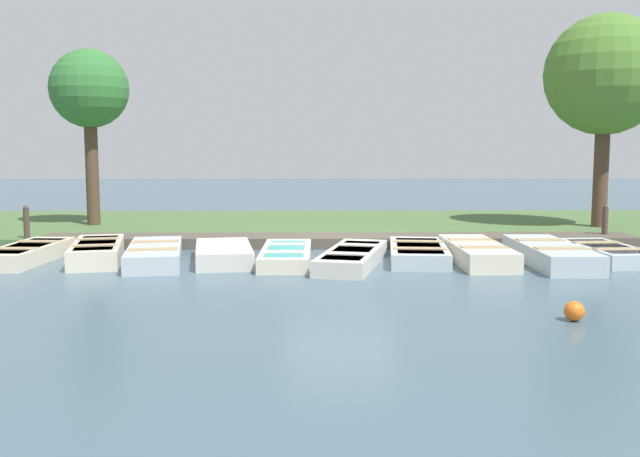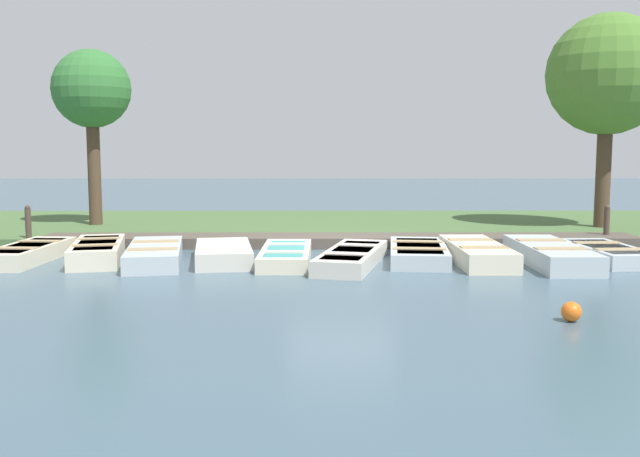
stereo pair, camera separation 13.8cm
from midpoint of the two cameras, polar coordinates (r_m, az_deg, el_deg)
The scene contains 18 objects.
ground_plane at distance 16.71m, azimuth 1.43°, elevation -1.94°, with size 80.00×80.00×0.00m, color #425B6B.
shore_bank at distance 21.65m, azimuth 0.92°, elevation 0.25°, with size 8.00×24.00×0.19m.
dock_walkway at distance 17.82m, azimuth 1.29°, elevation -0.98°, with size 1.30×14.79×0.26m.
rowboat_0 at distance 16.67m, azimuth -22.58°, elevation -1.82°, with size 3.01×1.14×0.38m.
rowboat_1 at distance 16.19m, azimuth -17.62°, elevation -1.75°, with size 3.09×1.59×0.43m.
rowboat_2 at distance 15.63m, azimuth -13.33°, elevation -1.98°, with size 3.40×1.61×0.39m.
rowboat_3 at distance 15.46m, azimuth -7.98°, elevation -1.97°, with size 2.79×1.53×0.39m.
rowboat_4 at distance 15.28m, azimuth -2.99°, elevation -2.13°, with size 3.12×1.07×0.33m.
rowboat_5 at distance 14.94m, azimuth 2.35°, elevation -2.28°, with size 3.59×1.79×0.35m.
rowboat_6 at distance 15.71m, azimuth 7.63°, elevation -1.90°, with size 3.15×1.51×0.35m.
rowboat_7 at distance 15.66m, azimuth 12.18°, elevation -1.87°, with size 3.24×1.08×0.43m.
rowboat_8 at distance 15.87m, azimuth 17.67°, elevation -1.91°, with size 3.52×1.14×0.43m.
rowboat_9 at distance 16.78m, azimuth 21.72°, elevation -1.80°, with size 2.86×1.29×0.34m.
mooring_post_near at distance 19.29m, azimuth -22.61°, elevation 0.23°, with size 0.14×0.14×1.02m.
mooring_post_far at distance 19.37m, azimuth 21.64°, elevation 0.30°, with size 0.14×0.14×1.02m.
buoy at distance 10.77m, azimuth 19.32°, elevation -6.26°, with size 0.29×0.29×0.29m.
park_tree_far_left at distance 21.98m, azimuth -18.15°, elevation 10.34°, with size 2.26×2.26×5.27m.
park_tree_left at distance 21.93m, azimuth 21.68°, elevation 11.26°, with size 3.37×3.37×6.17m.
Camera 1 is at (16.51, -0.71, 2.46)m, focal length 40.00 mm.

